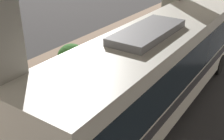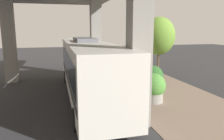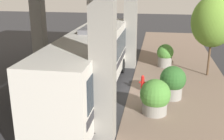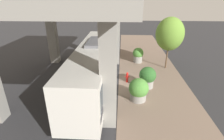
{
  "view_description": "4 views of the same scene",
  "coord_description": "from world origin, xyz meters",
  "px_view_note": "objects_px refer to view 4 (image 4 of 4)",
  "views": [
    {
      "loc": [
        5.94,
        -8.5,
        6.46
      ],
      "look_at": [
        -0.14,
        0.47,
        1.13
      ],
      "focal_mm": 45.0,
      "sensor_mm": 36.0,
      "label": 1
    },
    {
      "loc": [
        3.94,
        13.84,
        4.27
      ],
      "look_at": [
        0.21,
        -0.62,
        1.46
      ],
      "focal_mm": 35.0,
      "sensor_mm": 36.0,
      "label": 2
    },
    {
      "loc": [
        -1.48,
        14.99,
        6.21
      ],
      "look_at": [
        0.9,
        0.59,
        1.51
      ],
      "focal_mm": 45.0,
      "sensor_mm": 36.0,
      "label": 3
    },
    {
      "loc": [
        -0.19,
        13.68,
        7.33
      ],
      "look_at": [
        0.54,
        0.94,
        1.74
      ],
      "focal_mm": 28.0,
      "sensor_mm": 36.0,
      "label": 4
    }
  ],
  "objects_px": {
    "bus": "(94,65)",
    "street_tree_near": "(170,34)",
    "fire_hydrant": "(127,77)",
    "planter_middle": "(147,77)",
    "planter_front": "(138,90)",
    "planter_back": "(138,55)"
  },
  "relations": [
    {
      "from": "fire_hydrant",
      "to": "street_tree_near",
      "type": "relative_size",
      "value": 0.18
    },
    {
      "from": "fire_hydrant",
      "to": "planter_back",
      "type": "bearing_deg",
      "value": -104.76
    },
    {
      "from": "planter_front",
      "to": "planter_back",
      "type": "xyz_separation_m",
      "value": [
        -0.58,
        -7.91,
        0.03
      ]
    },
    {
      "from": "bus",
      "to": "planter_back",
      "type": "bearing_deg",
      "value": -124.4
    },
    {
      "from": "planter_middle",
      "to": "bus",
      "type": "bearing_deg",
      "value": 1.79
    },
    {
      "from": "fire_hydrant",
      "to": "planter_front",
      "type": "distance_m",
      "value": 2.95
    },
    {
      "from": "bus",
      "to": "street_tree_near",
      "type": "bearing_deg",
      "value": -147.22
    },
    {
      "from": "planter_front",
      "to": "street_tree_near",
      "type": "bearing_deg",
      "value": -118.37
    },
    {
      "from": "bus",
      "to": "planter_back",
      "type": "xyz_separation_m",
      "value": [
        -4.14,
        -6.04,
        -1.11
      ]
    },
    {
      "from": "planter_middle",
      "to": "street_tree_near",
      "type": "relative_size",
      "value": 0.34
    },
    {
      "from": "bus",
      "to": "fire_hydrant",
      "type": "distance_m",
      "value": 3.33
    },
    {
      "from": "street_tree_near",
      "to": "planter_back",
      "type": "bearing_deg",
      "value": -28.3
    },
    {
      "from": "planter_middle",
      "to": "planter_back",
      "type": "distance_m",
      "value": 5.91
    },
    {
      "from": "bus",
      "to": "planter_front",
      "type": "bearing_deg",
      "value": 152.31
    },
    {
      "from": "planter_middle",
      "to": "planter_back",
      "type": "height_order",
      "value": "planter_middle"
    },
    {
      "from": "planter_middle",
      "to": "street_tree_near",
      "type": "bearing_deg",
      "value": -120.19
    },
    {
      "from": "planter_middle",
      "to": "planter_back",
      "type": "bearing_deg",
      "value": -86.93
    },
    {
      "from": "bus",
      "to": "planter_middle",
      "type": "height_order",
      "value": "bus"
    },
    {
      "from": "fire_hydrant",
      "to": "street_tree_near",
      "type": "height_order",
      "value": "street_tree_near"
    },
    {
      "from": "fire_hydrant",
      "to": "planter_middle",
      "type": "relative_size",
      "value": 0.53
    },
    {
      "from": "planter_front",
      "to": "street_tree_near",
      "type": "relative_size",
      "value": 0.33
    },
    {
      "from": "fire_hydrant",
      "to": "planter_middle",
      "type": "bearing_deg",
      "value": 153.61
    }
  ]
}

